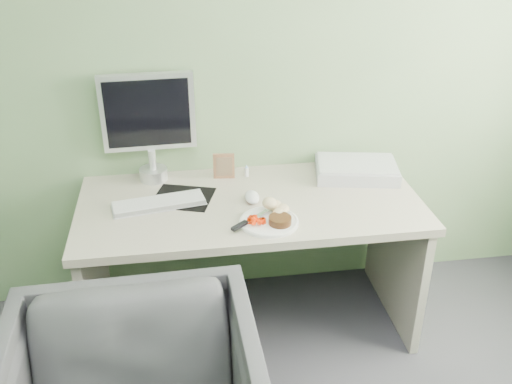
{
  "coord_description": "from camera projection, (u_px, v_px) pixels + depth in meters",
  "views": [
    {
      "loc": [
        -0.32,
        -0.69,
        2.02
      ],
      "look_at": [
        0.01,
        1.5,
        0.84
      ],
      "focal_mm": 40.0,
      "sensor_mm": 36.0,
      "label": 1
    }
  ],
  "objects": [
    {
      "name": "photo_frame",
      "position": [
        224.0,
        166.0,
        2.85
      ],
      "size": [
        0.11,
        0.02,
        0.13
      ],
      "primitive_type": "cube",
      "rotation": [
        0.0,
        0.0,
        -0.11
      ],
      "color": "#8E5F42",
      "rests_on": "desk"
    },
    {
      "name": "wall_back",
      "position": [
        239.0,
        49.0,
        2.71
      ],
      "size": [
        3.5,
        0.0,
        3.5
      ],
      "primitive_type": "plane",
      "rotation": [
        1.57,
        0.0,
        0.0
      ],
      "color": "gray",
      "rests_on": "floor"
    },
    {
      "name": "carrot_heap",
      "position": [
        256.0,
        219.0,
        2.45
      ],
      "size": [
        0.07,
        0.07,
        0.04
      ],
      "primitive_type": "cube",
      "rotation": [
        0.0,
        0.0,
        0.23
      ],
      "color": "#F12D05",
      "rests_on": "plate"
    },
    {
      "name": "steak",
      "position": [
        280.0,
        220.0,
        2.45
      ],
      "size": [
        0.12,
        0.12,
        0.03
      ],
      "primitive_type": "cylinder",
      "rotation": [
        0.0,
        0.0,
        -0.23
      ],
      "color": "black",
      "rests_on": "plate"
    },
    {
      "name": "eyedrop_bottle",
      "position": [
        247.0,
        171.0,
        2.88
      ],
      "size": [
        0.02,
        0.02,
        0.06
      ],
      "color": "white",
      "rests_on": "desk"
    },
    {
      "name": "potato_pile",
      "position": [
        275.0,
        207.0,
        2.53
      ],
      "size": [
        0.13,
        0.11,
        0.07
      ],
      "primitive_type": "ellipsoid",
      "rotation": [
        0.0,
        0.0,
        0.2
      ],
      "color": "tan",
      "rests_on": "plate"
    },
    {
      "name": "plate",
      "position": [
        269.0,
        222.0,
        2.49
      ],
      "size": [
        0.26,
        0.26,
        0.01
      ],
      "primitive_type": "cylinder",
      "color": "white",
      "rests_on": "desk"
    },
    {
      "name": "scanner",
      "position": [
        356.0,
        170.0,
        2.89
      ],
      "size": [
        0.45,
        0.34,
        0.06
      ],
      "primitive_type": "cube",
      "rotation": [
        0.0,
        0.0,
        -0.19
      ],
      "color": "#AFB0B6",
      "rests_on": "desk"
    },
    {
      "name": "steak_knife",
      "position": [
        245.0,
        223.0,
        2.44
      ],
      "size": [
        0.19,
        0.16,
        0.02
      ],
      "rotation": [
        0.0,
        0.0,
        0.69
      ],
      "color": "silver",
      "rests_on": "plate"
    },
    {
      "name": "mousepad",
      "position": [
        183.0,
        198.0,
        2.69
      ],
      "size": [
        0.33,
        0.31,
        0.0
      ],
      "primitive_type": "cube",
      "rotation": [
        0.0,
        0.0,
        -0.31
      ],
      "color": "black",
      "rests_on": "desk"
    },
    {
      "name": "monitor",
      "position": [
        149.0,
        121.0,
        2.74
      ],
      "size": [
        0.45,
        0.14,
        0.54
      ],
      "rotation": [
        0.0,
        0.0,
        0.04
      ],
      "color": "silver",
      "rests_on": "desk"
    },
    {
      "name": "desk",
      "position": [
        250.0,
        234.0,
        2.75
      ],
      "size": [
        1.6,
        0.75,
        0.73
      ],
      "color": "#BCB29E",
      "rests_on": "floor"
    },
    {
      "name": "keyboard",
      "position": [
        159.0,
        203.0,
        2.62
      ],
      "size": [
        0.43,
        0.19,
        0.02
      ],
      "primitive_type": "cube",
      "rotation": [
        0.0,
        0.0,
        0.17
      ],
      "color": "white",
      "rests_on": "desk"
    },
    {
      "name": "computer_mouse",
      "position": [
        252.0,
        197.0,
        2.66
      ],
      "size": [
        0.07,
        0.12,
        0.04
      ],
      "primitive_type": "ellipsoid",
      "rotation": [
        0.0,
        0.0,
        -0.01
      ],
      "color": "white",
      "rests_on": "desk"
    }
  ]
}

